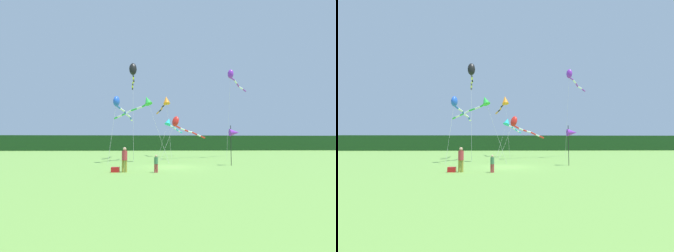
# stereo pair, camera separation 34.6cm
# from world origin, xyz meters

# --- Properties ---
(ground_plane) EXTENTS (120.00, 120.00, 0.00)m
(ground_plane) POSITION_xyz_m (0.00, 0.00, 0.00)
(ground_plane) COLOR #6B9E42
(distant_treeline) EXTENTS (108.00, 3.62, 4.12)m
(distant_treeline) POSITION_xyz_m (0.00, 45.00, 2.06)
(distant_treeline) COLOR #193D19
(distant_treeline) RESTS_ON ground
(person_adult) EXTENTS (0.40, 0.40, 1.80)m
(person_adult) POSITION_xyz_m (-3.66, -3.53, 1.00)
(person_adult) COLOR olive
(person_adult) RESTS_ON ground
(person_child) EXTENTS (0.28, 0.28, 1.26)m
(person_child) POSITION_xyz_m (-1.38, -3.83, 0.70)
(person_child) COLOR #B23338
(person_child) RESTS_ON ground
(cooler_box) EXTENTS (0.58, 0.40, 0.37)m
(cooler_box) POSITION_xyz_m (-4.31, -3.47, 0.18)
(cooler_box) COLOR red
(cooler_box) RESTS_ON ground
(banner_flag_pole) EXTENTS (0.90, 0.70, 3.75)m
(banner_flag_pole) POSITION_xyz_m (6.01, 1.05, 3.04)
(banner_flag_pole) COLOR black
(banner_flag_pole) RESTS_ON ground
(kite_red) EXTENTS (6.82, 6.64, 5.65)m
(kite_red) POSITION_xyz_m (1.70, 9.97, 4.58)
(kite_red) COLOR #B2B2B2
(kite_red) RESTS_ON ground
(kite_green) EXTENTS (6.64, 5.48, 7.47)m
(kite_green) POSITION_xyz_m (-2.88, 5.78, 6.58)
(kite_green) COLOR #B2B2B2
(kite_green) RESTS_ON ground
(kite_black) EXTENTS (1.13, 8.04, 12.79)m
(kite_black) POSITION_xyz_m (-4.46, 10.26, 11.71)
(kite_black) COLOR #B2B2B2
(kite_black) RESTS_ON ground
(kite_orange) EXTENTS (2.25, 6.69, 9.50)m
(kite_orange) POSITION_xyz_m (0.17, 15.60, 8.62)
(kite_orange) COLOR #B2B2B2
(kite_orange) RESTS_ON ground
(kite_blue) EXTENTS (1.70, 7.02, 7.14)m
(kite_blue) POSITION_xyz_m (-5.40, 4.90, 6.24)
(kite_blue) COLOR #B2B2B2
(kite_blue) RESTS_ON ground
(kite_cyan) EXTENTS (4.12, 6.10, 5.96)m
(kite_cyan) POSITION_xyz_m (0.69, 14.36, 5.12)
(kite_cyan) COLOR #B2B2B2
(kite_cyan) RESTS_ON ground
(kite_purple) EXTENTS (5.17, 6.07, 12.44)m
(kite_purple) POSITION_xyz_m (9.53, 11.69, 11.49)
(kite_purple) COLOR #B2B2B2
(kite_purple) RESTS_ON ground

